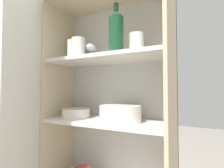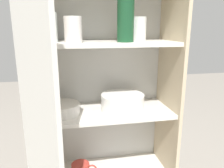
% 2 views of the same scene
% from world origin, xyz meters
% --- Properties ---
extents(cupboard_back_panel, '(0.75, 0.02, 1.44)m').
position_xyz_m(cupboard_back_panel, '(0.00, 0.30, 0.72)').
color(cupboard_back_panel, silver).
rests_on(cupboard_back_panel, ground_plane).
extents(cupboard_side_left, '(0.02, 0.33, 1.44)m').
position_xyz_m(cupboard_side_left, '(-0.36, 0.14, 0.72)').
color(cupboard_side_left, '#CCB793').
rests_on(cupboard_side_left, ground_plane).
extents(cupboard_side_right, '(0.02, 0.33, 1.44)m').
position_xyz_m(cupboard_side_right, '(0.36, 0.14, 0.72)').
color(cupboard_side_right, '#CCB793').
rests_on(cupboard_side_right, ground_plane).
extents(shelf_board_middle, '(0.71, 0.29, 0.02)m').
position_xyz_m(shelf_board_middle, '(0.00, 0.14, 0.71)').
color(shelf_board_middle, silver).
extents(shelf_board_upper, '(0.71, 0.29, 0.02)m').
position_xyz_m(shelf_board_upper, '(0.00, 0.14, 1.07)').
color(shelf_board_upper, silver).
extents(cupboard_door, '(0.18, 0.34, 1.44)m').
position_xyz_m(cupboard_door, '(-0.29, -0.18, 0.72)').
color(cupboard_door, silver).
rests_on(cupboard_door, ground_plane).
extents(tumbler_glass_0, '(0.08, 0.08, 0.13)m').
position_xyz_m(tumbler_glass_0, '(-0.26, 0.22, 1.15)').
color(tumbler_glass_0, white).
rests_on(tumbler_glass_0, shelf_board_upper).
extents(tumbler_glass_1, '(0.06, 0.06, 0.13)m').
position_xyz_m(tumbler_glass_1, '(-0.25, 0.13, 1.15)').
color(tumbler_glass_1, white).
rests_on(tumbler_glass_1, shelf_board_upper).
extents(tumbler_glass_2, '(0.08, 0.08, 0.12)m').
position_xyz_m(tumbler_glass_2, '(-0.15, 0.07, 1.14)').
color(tumbler_glass_2, silver).
rests_on(tumbler_glass_2, shelf_board_upper).
extents(tumbler_glass_3, '(0.08, 0.08, 0.12)m').
position_xyz_m(tumbler_glass_3, '(0.18, 0.16, 1.14)').
color(tumbler_glass_3, white).
rests_on(tumbler_glass_3, shelf_board_upper).
extents(wine_glass_0, '(0.07, 0.07, 0.12)m').
position_xyz_m(wine_glass_0, '(-0.14, 0.19, 1.16)').
color(wine_glass_0, white).
rests_on(wine_glass_0, shelf_board_upper).
extents(wine_bottle, '(0.08, 0.08, 0.27)m').
position_xyz_m(wine_bottle, '(0.09, 0.08, 1.20)').
color(wine_bottle, '#194728').
rests_on(wine_bottle, shelf_board_upper).
extents(plate_stack_white, '(0.23, 0.23, 0.09)m').
position_xyz_m(plate_stack_white, '(0.10, 0.13, 0.76)').
color(plate_stack_white, white).
rests_on(plate_stack_white, shelf_board_middle).
extents(mixing_bowl_large, '(0.17, 0.17, 0.06)m').
position_xyz_m(mixing_bowl_large, '(-0.22, 0.13, 0.75)').
color(mixing_bowl_large, silver).
rests_on(mixing_bowl_large, shelf_board_middle).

